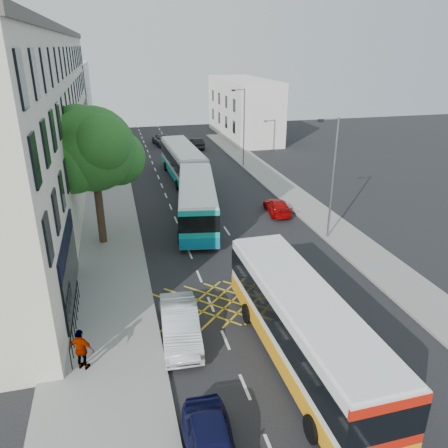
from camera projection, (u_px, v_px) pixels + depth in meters
ground at (321, 373)px, 17.59m from camera, size 120.00×120.00×0.00m
pavement_left at (104, 242)px, 29.07m from camera, size 5.00×70.00×0.15m
pavement_right at (323, 220)px, 32.73m from camera, size 3.00×70.00×0.15m
terrace_main at (22, 122)px, 33.79m from camera, size 8.30×45.00×13.50m
terrace_far at (60, 101)px, 61.81m from camera, size 8.00×20.00×10.00m
building_right at (243, 108)px, 61.63m from camera, size 6.00×18.00×8.00m
street_tree at (93, 150)px, 26.68m from camera, size 6.30×5.70×8.80m
lamp_near at (332, 173)px, 28.02m from camera, size 1.45×0.15×8.00m
lamp_far at (243, 123)px, 45.95m from camera, size 1.45×0.15×8.00m
railings at (75, 318)px, 19.85m from camera, size 0.08×5.60×1.14m
bus_near at (303, 326)px, 17.69m from camera, size 3.01×11.54×3.24m
bus_mid at (197, 201)px, 31.96m from camera, size 4.40×11.38×3.12m
bus_far at (183, 161)px, 42.92m from camera, size 3.05×11.35×3.17m
motorbike at (381, 396)px, 15.27m from camera, size 0.75×2.06×1.85m
parked_car_silver at (180, 325)px, 19.35m from camera, size 1.92×4.70×1.52m
red_hatchback at (277, 206)px, 34.11m from camera, size 1.98×4.02×1.13m
distant_car_grey at (164, 140)px, 57.52m from camera, size 2.85×5.07×1.34m
distant_car_dark at (196, 143)px, 55.78m from camera, size 1.52×4.05×1.32m
pedestrian_far at (82, 350)px, 17.29m from camera, size 1.15×0.89×1.82m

